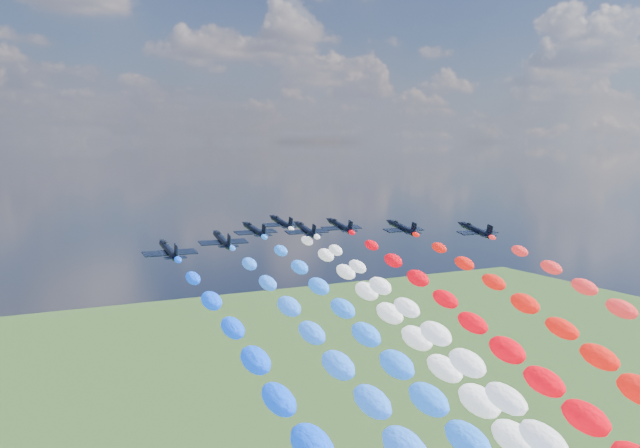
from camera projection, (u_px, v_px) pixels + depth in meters
jet_0 at (169, 250)px, 131.87m from camera, size 9.74×13.21×5.02m
jet_1 at (222, 240)px, 145.96m from camera, size 10.32×13.62×5.02m
trail_1 at (389, 445)px, 94.30m from camera, size 5.62×116.89×42.10m
jet_2 at (255, 230)px, 162.37m from camera, size 10.29×13.61×5.02m
trail_2 at (412, 400)px, 110.70m from camera, size 5.62×116.89×42.10m
jet_3 at (306, 230)px, 163.04m from camera, size 10.14×13.50×5.02m
trail_3 at (485, 398)px, 111.37m from camera, size 5.62×116.89×42.10m
jet_4 at (282, 222)px, 177.62m from camera, size 10.30×13.61×5.02m
trail_4 at (431, 369)px, 125.95m from camera, size 5.62×116.89×42.10m
jet_5 at (340, 226)px, 170.37m from camera, size 9.91×13.34×5.02m
trail_5 at (524, 382)px, 118.71m from camera, size 5.62×116.89×42.10m
jet_6 at (402, 228)px, 166.62m from camera, size 9.79×13.25×5.02m
trail_6 at (620, 390)px, 114.95m from camera, size 5.62×116.89×42.10m
jet_7 at (476, 230)px, 161.98m from camera, size 9.64×13.14×5.02m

